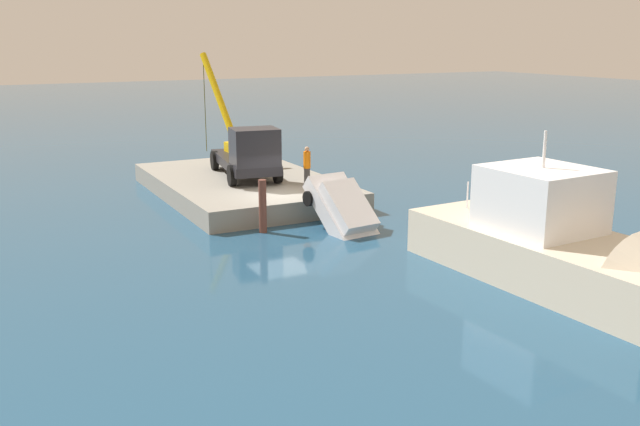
% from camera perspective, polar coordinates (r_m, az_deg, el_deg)
% --- Properties ---
extents(ground, '(200.00, 200.00, 0.00)m').
position_cam_1_polar(ground, '(31.61, -3.25, -0.15)').
color(ground, navy).
extents(dock, '(12.50, 7.76, 0.92)m').
position_cam_1_polar(dock, '(35.60, -6.28, 2.17)').
color(dock, gray).
rests_on(dock, ground).
extents(crane_truck, '(8.56, 3.30, 5.99)m').
position_cam_1_polar(crane_truck, '(34.83, -5.91, 4.91)').
color(crane_truck, black).
rests_on(crane_truck, dock).
extents(dock_worker, '(0.34, 0.34, 1.82)m').
position_cam_1_polar(dock_worker, '(33.29, -1.06, 3.87)').
color(dock_worker, '#3B3B3B').
rests_on(dock_worker, dock).
extents(salvaged_car, '(3.92, 2.38, 3.34)m').
position_cam_1_polar(salvaged_car, '(28.77, 2.14, -0.25)').
color(salvaged_car, silver).
rests_on(salvaged_car, ground).
extents(moored_yacht, '(11.75, 4.50, 6.30)m').
position_cam_1_polar(moored_yacht, '(23.24, 20.77, -4.36)').
color(moored_yacht, beige).
rests_on(moored_yacht, ground).
extents(piling_near, '(0.32, 0.32, 2.18)m').
position_cam_1_polar(piling_near, '(28.59, -4.65, 0.55)').
color(piling_near, brown).
rests_on(piling_near, ground).
extents(piling_mid, '(0.40, 0.40, 1.60)m').
position_cam_1_polar(piling_mid, '(30.25, 1.94, 0.77)').
color(piling_mid, brown).
rests_on(piling_mid, ground).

